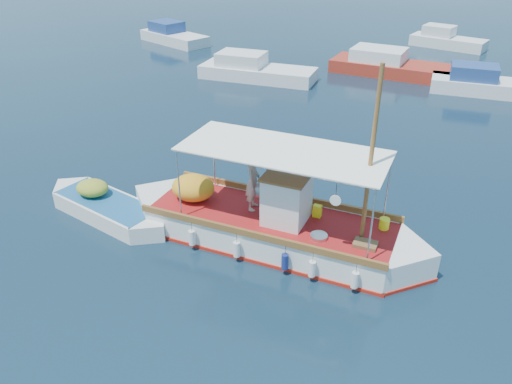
# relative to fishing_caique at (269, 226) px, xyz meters

# --- Properties ---
(ground) EXTENTS (160.00, 160.00, 0.00)m
(ground) POSITION_rel_fishing_caique_xyz_m (0.79, 0.26, -0.55)
(ground) COLOR black
(ground) RESTS_ON ground
(fishing_caique) EXTENTS (10.07, 3.70, 6.19)m
(fishing_caique) POSITION_rel_fishing_caique_xyz_m (0.00, 0.00, 0.00)
(fishing_caique) COLOR white
(fishing_caique) RESTS_ON ground
(dinghy) EXTENTS (5.15, 2.78, 1.34)m
(dinghy) POSITION_rel_fishing_caique_xyz_m (-5.75, -0.10, -0.27)
(dinghy) COLOR white
(dinghy) RESTS_ON ground
(bg_boat_nw) EXTENTS (7.39, 2.85, 1.80)m
(bg_boat_nw) POSITION_rel_fishing_caique_xyz_m (-5.59, 17.18, -0.06)
(bg_boat_nw) COLOR silver
(bg_boat_nw) RESTS_ON ground
(bg_boat_n) EXTENTS (8.70, 4.34, 1.80)m
(bg_boat_n) POSITION_rel_fishing_caique_xyz_m (2.75, 20.66, -0.06)
(bg_boat_n) COLOR #A02A1A
(bg_boat_n) RESTS_ON ground
(bg_boat_ne) EXTENTS (6.54, 2.55, 1.80)m
(bg_boat_ne) POSITION_rel_fishing_caique_xyz_m (8.15, 18.14, -0.06)
(bg_boat_ne) COLOR silver
(bg_boat_ne) RESTS_ON ground
(bg_boat_far_w) EXTENTS (6.61, 4.96, 1.80)m
(bg_boat_far_w) POSITION_rel_fishing_caique_xyz_m (-14.90, 25.22, -0.06)
(bg_boat_far_w) COLOR silver
(bg_boat_far_w) RESTS_ON ground
(bg_boat_far_n) EXTENTS (5.95, 3.83, 1.80)m
(bg_boat_far_n) POSITION_rel_fishing_caique_xyz_m (6.38, 29.79, -0.06)
(bg_boat_far_n) COLOR silver
(bg_boat_far_n) RESTS_ON ground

